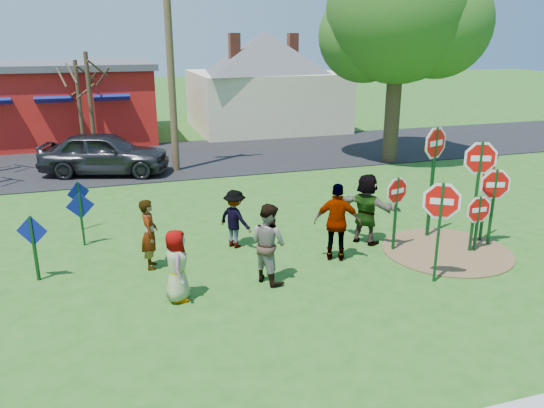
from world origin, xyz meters
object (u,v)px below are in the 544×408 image
Objects in this scene: stop_sign_b at (435,154)px; suv at (105,153)px; leafy_tree at (402,17)px; stop_sign_a at (441,210)px; person_a at (177,266)px; utility_pole at (170,48)px; stop_sign_c at (479,172)px; person_b at (149,234)px; stop_sign_d at (487,179)px.

stop_sign_b is 12.61m from suv.
stop_sign_a is at bearing -115.41° from leafy_tree.
stop_sign_a is 0.50× the size of suv.
utility_pole reaches higher than person_a.
leafy_tree is (3.21, 9.43, 3.79)m from stop_sign_c.
person_b is 0.34× the size of suv.
leafy_tree reaches higher than utility_pole.
person_a is (-5.52, 0.85, -0.89)m from stop_sign_a.
utility_pole is (-5.89, 10.55, 2.64)m from stop_sign_c.
stop_sign_a is 13.73m from suv.
utility_pole is at bearing 139.30° from stop_sign_c.
stop_sign_d is at bearing 56.14° from stop_sign_c.
suv reaches higher than person_b.
stop_sign_c reaches higher than person_a.
stop_sign_c is 7.96m from person_b.
stop_sign_b is at bearing -59.60° from utility_pole.
utility_pole is (-6.61, 10.03, 3.03)m from stop_sign_d.
stop_sign_b is at bearing -72.18° from person_a.
leafy_tree reaches higher than stop_sign_b.
stop_sign_c is 0.32× the size of leafy_tree.
stop_sign_c is at bearing -168.39° from stop_sign_d.
stop_sign_b reaches higher than stop_sign_d.
leafy_tree reaches higher than stop_sign_c.
suv is at bearing 175.67° from utility_pole.
stop_sign_b is at bearing 129.21° from stop_sign_c.
stop_sign_d is 0.49× the size of suv.
stop_sign_b is 0.35× the size of utility_pole.
stop_sign_a reaches higher than suv.
utility_pole is at bearing -2.57° from person_a.
stop_sign_b is at bearing -122.68° from suv.
person_a is at bearing -157.30° from stop_sign_c.
stop_sign_d reaches higher than person_b.
stop_sign_b is at bearing 91.19° from stop_sign_a.
utility_pole is (1.46, 10.88, 3.96)m from person_a.
person_a is 0.17× the size of utility_pole.
person_a is at bearing -137.25° from leafy_tree.
leafy_tree is at bearing 91.32° from stop_sign_c.
stop_sign_a is 1.58× the size of person_a.
stop_sign_d is at bearing -51.90° from stop_sign_b.
person_b is at bearing 149.23° from stop_sign_d.
stop_sign_a is 1.02× the size of stop_sign_d.
stop_sign_a is 0.77× the size of stop_sign_b.
stop_sign_c is 0.97m from stop_sign_d.
suv is at bearing 150.81° from stop_sign_a.
utility_pole reaches higher than suv.
person_b is (-5.89, 2.65, -0.82)m from stop_sign_a.
stop_sign_b is 0.34× the size of leafy_tree.
stop_sign_c is 1.93× the size of person_a.
stop_sign_a is at bearing -133.80° from suv.
stop_sign_a reaches higher than person_a.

